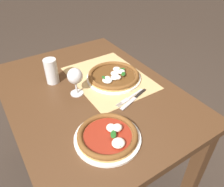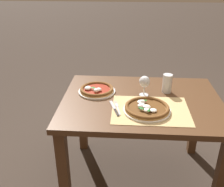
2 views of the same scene
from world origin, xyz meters
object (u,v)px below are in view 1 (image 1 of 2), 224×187
(wine_glass, at_px, (75,77))
(knife, at_px, (134,99))
(pizza_near, at_px, (114,76))
(pizza_far, at_px, (108,136))
(fork, at_px, (130,98))
(pint_glass, at_px, (51,72))

(wine_glass, relative_size, knife, 0.74)
(pizza_near, relative_size, pizza_far, 1.12)
(wine_glass, bearing_deg, knife, -132.84)
(fork, relative_size, knife, 0.95)
(pizza_far, relative_size, pint_glass, 1.96)
(pint_glass, bearing_deg, pizza_far, -175.93)
(wine_glass, height_order, knife, wine_glass)
(pint_glass, relative_size, fork, 0.73)
(pint_glass, xyz_separation_m, fork, (-0.37, -0.28, -0.06))
(fork, bearing_deg, wine_glass, 48.70)
(wine_glass, distance_m, knife, 0.32)
(knife, bearing_deg, pizza_near, -4.57)
(pint_glass, bearing_deg, pizza_near, -118.54)
(pizza_near, xyz_separation_m, fork, (-0.20, 0.03, -0.02))
(pizza_far, bearing_deg, wine_glass, -4.43)
(pizza_near, bearing_deg, knife, 175.43)
(pizza_near, relative_size, pint_glass, 2.20)
(fork, xyz_separation_m, knife, (-0.02, -0.01, 0.00))
(pizza_far, bearing_deg, pizza_near, -36.19)
(knife, bearing_deg, pizza_far, 120.98)
(pizza_near, relative_size, wine_glass, 2.06)
(fork, bearing_deg, pint_glass, 37.53)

